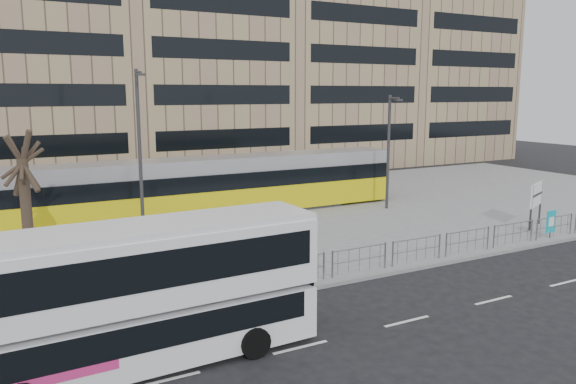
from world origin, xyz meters
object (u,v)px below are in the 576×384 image
double_decker_bus (140,291)px  tram (167,190)px  pedestrian (255,243)px  lamp_post_west (140,146)px  bare_tree (19,127)px  station_sign (537,196)px  traffic_light_west (175,250)px  lamp_post_east (389,147)px  ad_panel (551,222)px

double_decker_bus → tram: (5.61, 16.53, -0.24)m
pedestrian → lamp_post_west: lamp_post_west is taller
pedestrian → bare_tree: size_ratio=0.21×
station_sign → pedestrian: (-16.09, 1.45, -0.85)m
station_sign → traffic_light_west: bearing=161.2°
double_decker_bus → traffic_light_west: bearing=57.6°
tram → traffic_light_west: tram is taller
traffic_light_west → lamp_post_east: lamp_post_east is taller
traffic_light_west → lamp_post_west: bearing=77.7°
lamp_post_west → lamp_post_east: size_ratio=1.18×
lamp_post_east → bare_tree: bare_tree is taller
lamp_post_west → station_sign: bearing=-23.6°
station_sign → lamp_post_east: size_ratio=0.34×
station_sign → ad_panel: station_sign is taller
double_decker_bus → ad_panel: 21.67m
double_decker_bus → lamp_post_west: lamp_post_west is taller
pedestrian → traffic_light_west: bearing=101.9°
pedestrian → traffic_light_west: 5.80m
lamp_post_east → traffic_light_west: bearing=-149.8°
pedestrian → ad_panel: bearing=-127.7°
traffic_light_west → pedestrian: bearing=32.4°
traffic_light_west → bare_tree: size_ratio=0.39×
traffic_light_west → ad_panel: bearing=-4.2°
pedestrian → traffic_light_west: (-4.56, -3.39, 1.14)m
lamp_post_west → lamp_post_east: bearing=-2.1°
traffic_light_west → double_decker_bus: bearing=-124.7°
pedestrian → lamp_post_west: bearing=-0.7°
double_decker_bus → ad_panel: bearing=7.2°
tram → bare_tree: 10.47m
station_sign → lamp_post_east: 9.01m
pedestrian → station_sign: bearing=-119.9°
tram → bare_tree: bearing=-142.4°
tram → ad_panel: (15.75, -13.11, -0.92)m
tram → pedestrian: 9.81m
lamp_post_east → bare_tree: (-20.80, -2.47, 1.94)m
lamp_post_west → bare_tree: 6.44m
pedestrian → lamp_post_east: lamp_post_east is taller
double_decker_bus → station_sign: bearing=11.4°
station_sign → lamp_post_east: lamp_post_east is taller
station_sign → traffic_light_west: (-20.65, -1.94, 0.29)m
pedestrian → lamp_post_east: 14.08m
double_decker_bus → tram: size_ratio=0.34×
ad_panel → traffic_light_west: traffic_light_west is taller
double_decker_bus → traffic_light_west: 3.96m
station_sign → traffic_light_west: 20.75m
tram → ad_panel: bearing=-39.6°
traffic_light_west → lamp_post_west: size_ratio=0.37×
bare_tree → traffic_light_west: bearing=-60.9°
double_decker_bus → lamp_post_west: size_ratio=1.18×
double_decker_bus → bare_tree: 11.55m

